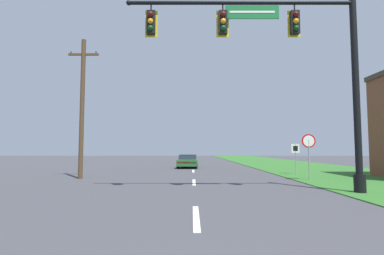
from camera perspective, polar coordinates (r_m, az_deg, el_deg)
name	(u,v)px	position (r m, az deg, el deg)	size (l,w,h in m)	color
grass_verge_right	(291,165)	(33.39, 18.42, -6.88)	(10.00, 110.00, 0.04)	#2D6626
road_center_line	(192,171)	(23.68, 0.02, -8.31)	(0.16, 34.80, 0.01)	silver
signal_mast	(292,59)	(12.90, 18.55, 12.35)	(9.39, 0.47, 8.46)	black
car_ahead	(187,161)	(28.31, -1.04, -6.42)	(1.95, 4.59, 1.19)	black
stop_sign	(307,146)	(17.65, 21.11, -3.38)	(0.76, 0.07, 2.50)	gray
route_sign_post	(294,152)	(21.55, 18.87, -4.44)	(0.55, 0.06, 2.03)	gray
utility_pole_near	(81,105)	(18.90, -20.43, 3.96)	(1.80, 0.26, 8.29)	#4C3823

